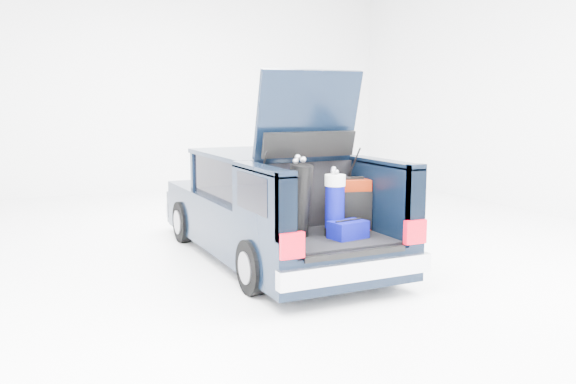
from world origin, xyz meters
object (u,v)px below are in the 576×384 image
blue_duffel (348,230)px  black_golf_bag (299,200)px  car (269,208)px  blue_golf_bag (335,204)px  red_suitcase (353,205)px

blue_duffel → black_golf_bag: bearing=137.6°
black_golf_bag → car: bearing=59.2°
blue_golf_bag → blue_duffel: 0.33m
black_golf_bag → blue_golf_bag: 0.41m
red_suitcase → blue_duffel: 0.53m
red_suitcase → blue_duffel: bearing=-113.8°
black_golf_bag → blue_golf_bag: black_golf_bag is taller
car → black_golf_bag: 1.53m
red_suitcase → blue_golf_bag: bearing=-137.6°
blue_duffel → car: bearing=86.6°
red_suitcase → blue_golf_bag: blue_golf_bag is taller
red_suitcase → black_golf_bag: size_ratio=0.68×
blue_golf_bag → red_suitcase: bearing=45.7°
car → blue_golf_bag: car is taller
black_golf_bag → blue_golf_bag: (0.40, -0.11, -0.06)m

